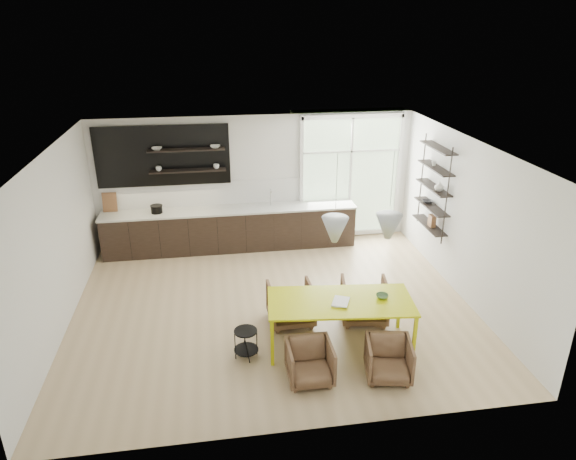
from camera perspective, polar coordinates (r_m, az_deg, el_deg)
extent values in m
cube|color=tan|center=(9.31, -1.62, -8.57)|extent=(7.00, 6.00, 0.01)
cube|color=silver|center=(11.46, -3.62, 5.49)|extent=(7.00, 0.02, 2.90)
cube|color=silver|center=(8.96, -24.53, -1.61)|extent=(0.02, 6.00, 2.90)
cube|color=silver|center=(9.68, 19.28, 0.96)|extent=(0.02, 6.00, 2.90)
cube|color=white|center=(8.19, -1.85, 9.08)|extent=(7.00, 6.00, 0.01)
cube|color=#B2D1A5|center=(11.81, 6.89, 5.89)|extent=(2.20, 0.02, 2.70)
cube|color=silver|center=(11.78, 6.93, 5.85)|extent=(2.30, 0.08, 2.80)
cone|color=#A9AFB8|center=(8.28, 5.23, 0.04)|extent=(0.44, 0.44, 0.42)
cone|color=#A9AFB8|center=(8.53, 11.11, 0.39)|extent=(0.44, 0.44, 0.42)
cylinder|color=black|center=(8.01, 5.43, 5.36)|extent=(0.01, 0.01, 0.89)
cylinder|color=black|center=(8.27, 11.52, 5.56)|extent=(0.01, 0.01, 0.89)
cube|color=black|center=(11.45, -6.33, 0.05)|extent=(5.50, 0.65, 0.90)
cube|color=silver|center=(11.27, -6.43, 2.26)|extent=(5.54, 0.69, 0.04)
cube|color=silver|center=(11.48, -6.57, 4.12)|extent=(5.50, 0.02, 0.55)
cube|color=black|center=(11.25, -13.72, 8.00)|extent=(2.80, 0.06, 1.30)
cube|color=black|center=(11.04, -11.23, 8.76)|extent=(1.60, 0.28, 0.03)
cube|color=black|center=(11.16, -11.06, 6.51)|extent=(1.60, 0.28, 0.03)
cube|color=brown|center=(11.62, -19.20, 2.94)|extent=(0.30, 0.10, 0.42)
cylinder|color=silver|center=(11.37, -1.96, 3.63)|extent=(0.02, 0.02, 0.40)
imported|color=white|center=(11.08, -14.38, 8.74)|extent=(0.22, 0.22, 0.05)
imported|color=white|center=(11.02, -8.10, 9.16)|extent=(0.22, 0.22, 0.05)
imported|color=white|center=(11.18, -14.17, 6.62)|extent=(0.12, 0.12, 0.10)
imported|color=white|center=(11.13, -7.98, 7.02)|extent=(0.12, 0.12, 0.10)
cylinder|color=black|center=(11.30, -14.39, 2.22)|extent=(0.24, 0.24, 0.15)
cube|color=black|center=(10.04, 17.23, 3.50)|extent=(0.02, 0.02, 1.90)
cube|color=black|center=(11.07, 14.63, 5.54)|extent=(0.02, 0.02, 1.90)
cube|color=black|center=(10.82, 15.42, 0.54)|extent=(0.26, 1.20, 0.02)
cube|color=black|center=(10.68, 15.64, 2.53)|extent=(0.26, 1.20, 0.02)
cube|color=black|center=(10.55, 15.87, 4.57)|extent=(0.26, 1.20, 0.02)
cube|color=black|center=(10.44, 16.10, 6.65)|extent=(0.26, 1.20, 0.03)
cube|color=black|center=(10.34, 16.34, 8.78)|extent=(0.26, 1.20, 0.03)
imported|color=white|center=(10.31, 16.48, 4.70)|extent=(0.18, 0.18, 0.19)
imported|color=#333338|center=(10.84, 15.24, 3.09)|extent=(0.22, 0.22, 0.05)
imported|color=white|center=(10.51, 15.91, 7.11)|extent=(0.10, 0.10, 0.09)
cube|color=brown|center=(10.68, 15.70, 1.00)|extent=(0.10, 0.18, 0.24)
cube|color=#C9D007|center=(7.95, 5.85, -7.92)|extent=(2.31, 1.22, 0.03)
cube|color=#C9D007|center=(7.72, -1.76, -12.43)|extent=(0.05, 0.05, 0.78)
cube|color=#C9D007|center=(8.47, -1.89, -8.94)|extent=(0.05, 0.05, 0.78)
cube|color=#C9D007|center=(8.02, 13.86, -11.66)|extent=(0.05, 0.05, 0.78)
cube|color=#C9D007|center=(8.74, 12.27, -8.39)|extent=(0.05, 0.05, 0.78)
imported|color=brown|center=(8.73, 0.31, -8.20)|extent=(0.77, 0.79, 0.69)
imported|color=brown|center=(8.89, 8.46, -7.76)|extent=(0.88, 0.90, 0.71)
imported|color=brown|center=(7.50, 2.44, -14.48)|extent=(0.63, 0.65, 0.59)
imported|color=brown|center=(7.68, 11.11, -13.93)|extent=(0.74, 0.76, 0.59)
cylinder|color=black|center=(7.86, -4.74, -11.13)|extent=(0.35, 0.35, 0.02)
cylinder|color=black|center=(8.04, -4.66, -13.09)|extent=(0.37, 0.37, 0.02)
cylinder|color=black|center=(8.00, -3.48, -12.40)|extent=(0.02, 0.02, 0.46)
cylinder|color=black|center=(8.12, -4.82, -11.85)|extent=(0.02, 0.02, 0.46)
cylinder|color=black|center=(7.98, -5.89, -12.61)|extent=(0.02, 0.02, 0.46)
cylinder|color=black|center=(7.85, -4.55, -13.19)|extent=(0.02, 0.02, 0.46)
imported|color=white|center=(7.90, 5.01, -7.85)|extent=(0.35, 0.39, 0.03)
imported|color=#4F7448|center=(8.09, 10.42, -7.25)|extent=(0.20, 0.20, 0.06)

